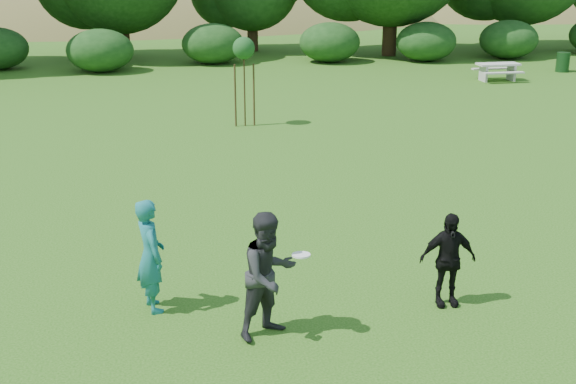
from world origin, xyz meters
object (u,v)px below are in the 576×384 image
Objects in this scene: player_grey at (269,275)px; picnic_table at (498,69)px; player_black at (448,259)px; trash_can_near at (563,62)px; player_teal at (151,255)px; sapling at (244,51)px.

picnic_table is (13.07, 19.79, -0.44)m from player_grey.
player_black is 1.73× the size of trash_can_near.
trash_can_near is (17.16, 21.55, -0.51)m from player_grey.
player_teal reaches higher than player_black.
sapling is at bearing 100.36° from player_black.
player_grey is 27.55m from trash_can_near.
sapling is (-15.90, -8.21, 1.97)m from trash_can_near.
player_teal is at bearing 174.73° from player_black.
player_black is (2.94, 0.45, -0.18)m from player_grey.
trash_can_near is 0.32× the size of sapling.
player_teal is 12.65m from sapling.
trash_can_near is (14.22, 21.09, -0.33)m from player_black.
player_teal is 0.96× the size of player_grey.
player_teal is 1.18× the size of player_black.
player_grey is 2.98m from player_black.
picnic_table is at bearing -156.78° from trash_can_near.
sapling is (2.95, 12.21, 1.50)m from player_teal.
player_black reaches higher than trash_can_near.
player_black reaches higher than picnic_table.
sapling reaches higher than picnic_table.
sapling is at bearing -152.68° from trash_can_near.
sapling reaches higher than player_black.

